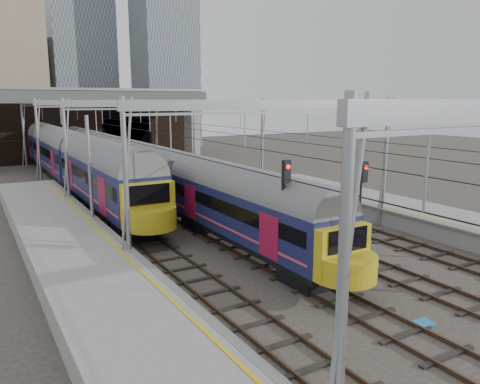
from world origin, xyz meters
TOP-DOWN VIEW (x-y plane):
  - ground at (0.00, 0.00)m, footprint 160.00×160.00m
  - platform_left at (-10.18, 2.50)m, footprint 4.32×55.00m
  - tracks at (0.00, 15.00)m, footprint 14.40×80.00m
  - overhead_line at (0.00, 21.49)m, footprint 16.80×80.00m
  - retaining_wall at (1.40, 51.93)m, footprint 28.00×2.75m
  - overbridge at (0.00, 46.00)m, footprint 28.00×3.00m
  - city_skyline at (2.73, 70.48)m, footprint 37.50×27.50m
  - train_main at (-2.00, 30.29)m, footprint 2.59×59.87m
  - train_second at (-6.00, 37.69)m, footprint 3.05×52.92m
  - signal_near_left at (-2.85, 3.35)m, footprint 0.41×0.49m
  - signal_near_centre at (0.82, 2.59)m, footprint 0.39×0.48m
  - equip_cover_a at (-0.86, -2.37)m, footprint 0.82×0.60m
  - equip_cover_b at (1.77, 8.73)m, footprint 1.00×0.74m
  - equip_cover_c at (2.23, 6.01)m, footprint 0.94×0.78m

SIDE VIEW (x-z plane):
  - ground at x=0.00m, z-range 0.00..0.00m
  - tracks at x=0.00m, z-range -0.09..0.13m
  - equip_cover_a at x=-0.86m, z-range 0.00..0.09m
  - equip_cover_c at x=2.23m, z-range 0.00..0.09m
  - equip_cover_b at x=1.77m, z-range 0.00..0.11m
  - platform_left at x=-10.18m, z-range -0.01..1.11m
  - train_main at x=-2.00m, z-range 0.10..4.62m
  - train_second at x=-6.00m, z-range 0.06..5.22m
  - signal_near_centre at x=0.82m, z-range 0.65..5.84m
  - signal_near_left at x=-2.85m, z-range 0.66..6.06m
  - retaining_wall at x=1.40m, z-range -0.17..8.83m
  - overhead_line at x=0.00m, z-range 2.57..10.57m
  - overbridge at x=0.00m, z-range 2.64..11.89m
  - city_skyline at x=2.73m, z-range -12.91..47.09m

